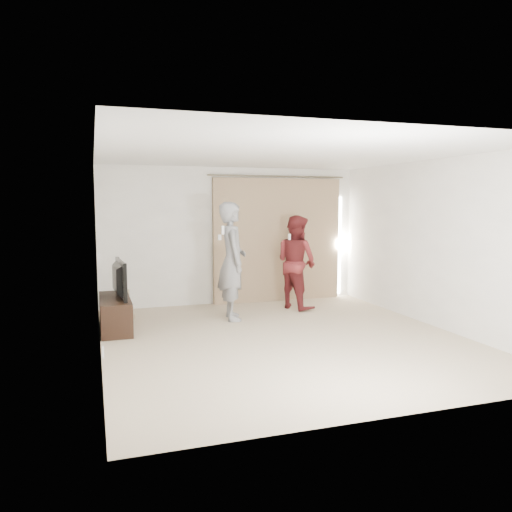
# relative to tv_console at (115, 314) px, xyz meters

# --- Properties ---
(floor) EXTENTS (5.50, 5.50, 0.00)m
(floor) POSITION_rel_tv_console_xyz_m (2.27, -1.30, -0.25)
(floor) COLOR #BDB08E
(floor) RESTS_ON ground
(wall_back) EXTENTS (5.00, 0.04, 2.60)m
(wall_back) POSITION_rel_tv_console_xyz_m (2.27, 1.45, 1.05)
(wall_back) COLOR white
(wall_back) RESTS_ON ground
(wall_left) EXTENTS (0.04, 5.50, 2.60)m
(wall_left) POSITION_rel_tv_console_xyz_m (-0.23, -1.30, 1.05)
(wall_left) COLOR white
(wall_left) RESTS_ON ground
(ceiling) EXTENTS (5.00, 5.50, 0.01)m
(ceiling) POSITION_rel_tv_console_xyz_m (2.27, -1.30, 2.35)
(ceiling) COLOR silver
(ceiling) RESTS_ON wall_back
(curtain) EXTENTS (2.80, 0.11, 2.46)m
(curtain) POSITION_rel_tv_console_xyz_m (3.18, 1.38, 0.96)
(curtain) COLOR tan
(curtain) RESTS_ON ground
(tv_console) EXTENTS (0.44, 1.28, 0.49)m
(tv_console) POSITION_rel_tv_console_xyz_m (0.00, 0.00, 0.00)
(tv_console) COLOR black
(tv_console) RESTS_ON ground
(tv) EXTENTS (0.19, 1.00, 0.57)m
(tv) POSITION_rel_tv_console_xyz_m (0.00, 0.00, 0.53)
(tv) COLOR black
(tv) RESTS_ON tv_console
(scratching_post) EXTENTS (0.36, 0.36, 0.48)m
(scratching_post) POSITION_rel_tv_console_xyz_m (0.17, 0.70, -0.05)
(scratching_post) COLOR tan
(scratching_post) RESTS_ON ground
(person_man) EXTENTS (0.53, 0.75, 1.94)m
(person_man) POSITION_rel_tv_console_xyz_m (1.88, 0.11, 0.73)
(person_man) COLOR gray
(person_man) RESTS_ON ground
(person_woman) EXTENTS (0.91, 1.01, 1.70)m
(person_woman) POSITION_rel_tv_console_xyz_m (3.23, 0.59, 0.61)
(person_woman) COLOR maroon
(person_woman) RESTS_ON ground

